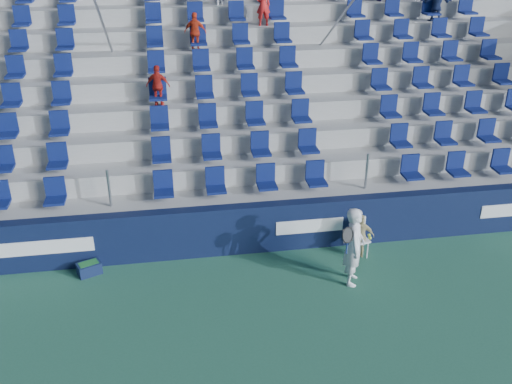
% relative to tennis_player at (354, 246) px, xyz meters
% --- Properties ---
extents(ground, '(70.00, 70.00, 0.00)m').
position_rel_tennis_player_xyz_m(ground, '(-2.09, -1.55, -0.89)').
color(ground, '#2A634A').
rests_on(ground, ground).
extents(sponsor_wall, '(24.00, 0.32, 1.20)m').
position_rel_tennis_player_xyz_m(sponsor_wall, '(-2.09, 1.60, -0.29)').
color(sponsor_wall, '#0F1737').
rests_on(sponsor_wall, ground).
extents(grandstand, '(24.00, 8.17, 6.63)m').
position_rel_tennis_player_xyz_m(grandstand, '(-2.09, 6.70, 1.25)').
color(grandstand, '#A3A49E').
rests_on(grandstand, ground).
extents(tennis_player, '(0.71, 0.75, 1.78)m').
position_rel_tennis_player_xyz_m(tennis_player, '(0.00, 0.00, 0.00)').
color(tennis_player, silver).
rests_on(tennis_player, ground).
extents(line_judge_chair, '(0.47, 0.48, 0.89)m').
position_rel_tennis_player_xyz_m(line_judge_chair, '(0.49, 1.10, -0.38)').
color(line_judge_chair, white).
rests_on(line_judge_chair, ground).
extents(line_judge, '(0.67, 0.37, 1.08)m').
position_rel_tennis_player_xyz_m(line_judge, '(0.49, 0.95, -0.35)').
color(line_judge, tan).
rests_on(line_judge, ground).
extents(ball_bin, '(0.58, 0.50, 0.28)m').
position_rel_tennis_player_xyz_m(ball_bin, '(-5.63, 1.20, -0.74)').
color(ball_bin, '#0F1A3A').
rests_on(ball_bin, ground).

